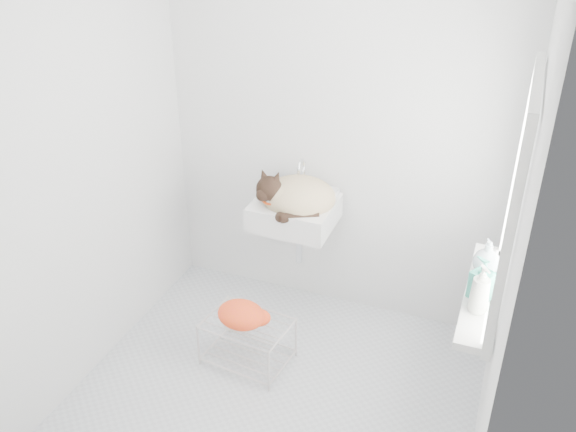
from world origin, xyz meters
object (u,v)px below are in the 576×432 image
(wire_rack, at_px, (248,340))
(bottle_c, at_px, (484,272))
(bottle_b, at_px, (479,298))
(sink, at_px, (295,201))
(bottle_a, at_px, (477,311))
(cat, at_px, (295,197))

(wire_rack, relative_size, bottle_c, 2.76)
(wire_rack, distance_m, bottle_b, 1.45)
(wire_rack, bearing_deg, sink, 80.24)
(sink, height_order, bottle_c, sink)
(wire_rack, xyz_separation_m, bottle_a, (1.26, -0.17, 0.70))
(bottle_a, bearing_deg, bottle_b, 90.00)
(bottle_b, bearing_deg, cat, 152.99)
(wire_rack, distance_m, bottle_c, 1.45)
(sink, xyz_separation_m, bottle_a, (1.17, -0.72, 0.00))
(wire_rack, xyz_separation_m, bottle_c, (1.26, 0.17, 0.70))
(cat, height_order, wire_rack, cat)
(cat, bearing_deg, wire_rack, -113.20)
(sink, bearing_deg, bottle_c, -17.62)
(bottle_b, xyz_separation_m, bottle_c, (0.00, 0.24, 0.00))
(wire_rack, relative_size, bottle_a, 2.36)
(cat, bearing_deg, bottle_a, -42.97)
(sink, bearing_deg, bottle_b, -27.47)
(cat, height_order, bottle_a, cat)
(bottle_a, relative_size, bottle_b, 0.96)
(sink, xyz_separation_m, cat, (0.01, -0.02, 0.04))
(cat, relative_size, bottle_b, 2.41)
(cat, distance_m, bottle_a, 1.35)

